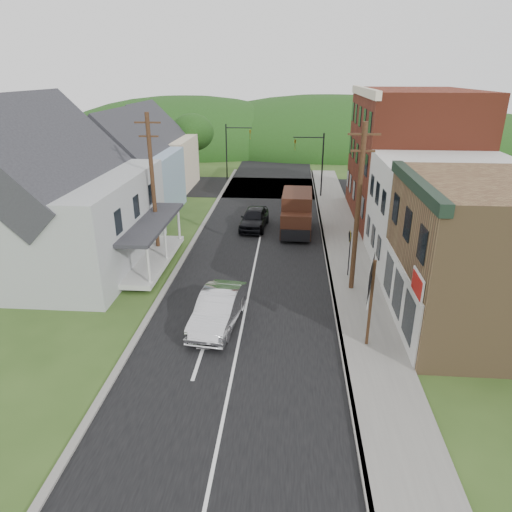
% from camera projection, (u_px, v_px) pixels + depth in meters
% --- Properties ---
extents(ground, '(120.00, 120.00, 0.00)m').
position_uv_depth(ground, '(244.00, 318.00, 22.40)').
color(ground, '#2D4719').
rests_on(ground, ground).
extents(road, '(9.00, 90.00, 0.02)m').
position_uv_depth(road, '(259.00, 246.00, 31.63)').
color(road, black).
rests_on(road, ground).
extents(cross_road, '(60.00, 9.00, 0.02)m').
position_uv_depth(cross_road, '(270.00, 188.00, 47.33)').
color(cross_road, black).
rests_on(cross_road, ground).
extents(sidewalk_right, '(2.80, 55.00, 0.15)m').
position_uv_depth(sidewalk_right, '(348.00, 258.00, 29.33)').
color(sidewalk_right, slate).
rests_on(sidewalk_right, ground).
extents(curb_right, '(0.20, 55.00, 0.15)m').
position_uv_depth(curb_right, '(326.00, 257.00, 29.43)').
color(curb_right, slate).
rests_on(curb_right, ground).
extents(curb_left, '(0.30, 55.00, 0.12)m').
position_uv_depth(curb_left, '(186.00, 253.00, 30.10)').
color(curb_left, slate).
rests_on(curb_left, ground).
extents(storefront_tan, '(8.00, 8.00, 7.00)m').
position_uv_depth(storefront_tan, '(496.00, 259.00, 20.27)').
color(storefront_tan, brown).
rests_on(storefront_tan, ground).
extents(storefront_white, '(8.00, 7.00, 6.50)m').
position_uv_depth(storefront_white, '(444.00, 215.00, 27.29)').
color(storefront_white, silver).
rests_on(storefront_white, ground).
extents(storefront_red, '(8.00, 12.00, 10.00)m').
position_uv_depth(storefront_red, '(410.00, 158.00, 35.40)').
color(storefront_red, maroon).
rests_on(storefront_red, ground).
extents(house_gray, '(10.20, 12.24, 8.35)m').
position_uv_depth(house_gray, '(54.00, 197.00, 27.20)').
color(house_gray, '#B0B4B6').
rests_on(house_gray, ground).
extents(house_blue, '(7.14, 8.16, 7.28)m').
position_uv_depth(house_blue, '(132.00, 170.00, 37.49)').
color(house_blue, '#809CAF').
rests_on(house_blue, ground).
extents(house_cream, '(7.14, 8.16, 7.28)m').
position_uv_depth(house_cream, '(156.00, 152.00, 45.84)').
color(house_cream, beige).
rests_on(house_cream, ground).
extents(utility_pole_right, '(1.60, 0.26, 9.00)m').
position_uv_depth(utility_pole_right, '(358.00, 209.00, 23.47)').
color(utility_pole_right, '#472D19').
rests_on(utility_pole_right, ground).
extents(utility_pole_left, '(1.60, 0.26, 9.00)m').
position_uv_depth(utility_pole_left, '(153.00, 184.00, 28.50)').
color(utility_pole_left, '#472D19').
rests_on(utility_pole_left, ground).
extents(traffic_signal_right, '(2.87, 0.20, 6.00)m').
position_uv_depth(traffic_signal_right, '(315.00, 158.00, 42.37)').
color(traffic_signal_right, black).
rests_on(traffic_signal_right, ground).
extents(traffic_signal_left, '(2.87, 0.20, 6.00)m').
position_uv_depth(traffic_signal_left, '(233.00, 145.00, 49.45)').
color(traffic_signal_left, black).
rests_on(traffic_signal_left, ground).
extents(tree_left_b, '(4.80, 4.80, 6.94)m').
position_uv_depth(tree_left_b, '(26.00, 166.00, 32.86)').
color(tree_left_b, '#382616').
rests_on(tree_left_b, ground).
extents(tree_left_c, '(5.80, 5.80, 8.41)m').
position_uv_depth(tree_left_c, '(51.00, 136.00, 39.99)').
color(tree_left_c, '#382616').
rests_on(tree_left_c, ground).
extents(tree_left_d, '(4.80, 4.80, 6.94)m').
position_uv_depth(tree_left_d, '(192.00, 132.00, 50.75)').
color(tree_left_d, '#382616').
rests_on(tree_left_d, ground).
extents(forested_ridge, '(90.00, 30.00, 16.00)m').
position_uv_depth(forested_ridge, '(279.00, 146.00, 73.19)').
color(forested_ridge, '#1A320F').
rests_on(forested_ridge, ground).
extents(silver_sedan, '(2.31, 5.17, 1.65)m').
position_uv_depth(silver_sedan, '(218.00, 309.00, 21.47)').
color(silver_sedan, silver).
rests_on(silver_sedan, ground).
extents(dark_sedan, '(2.24, 4.76, 1.58)m').
position_uv_depth(dark_sedan, '(254.00, 218.00, 34.86)').
color(dark_sedan, black).
rests_on(dark_sedan, ground).
extents(delivery_van, '(2.34, 5.37, 2.97)m').
position_uv_depth(delivery_van, '(297.00, 213.00, 33.65)').
color(delivery_van, '#33170E').
rests_on(delivery_van, ground).
extents(route_sign_cluster, '(0.63, 2.21, 3.96)m').
position_uv_depth(route_sign_cluster, '(371.00, 291.00, 19.05)').
color(route_sign_cluster, '#472D19').
rests_on(route_sign_cluster, sidewalk_right).
extents(warning_sign, '(0.12, 0.78, 2.81)m').
position_uv_depth(warning_sign, '(349.00, 246.00, 26.02)').
color(warning_sign, black).
rests_on(warning_sign, sidewalk_right).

